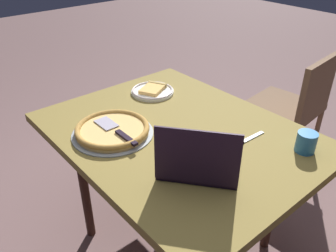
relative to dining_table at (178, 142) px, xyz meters
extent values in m
plane|color=#765855|center=(0.00, 0.00, -0.67)|extent=(12.00, 12.00, 0.00)
cube|color=olive|center=(0.00, 0.00, 0.04)|extent=(1.25, 0.97, 0.04)
cylinder|color=#391F16|center=(-0.35, -0.35, -0.32)|extent=(0.05, 0.05, 0.69)
cylinder|color=#391F16|center=(0.35, -0.35, -0.32)|extent=(0.05, 0.05, 0.69)
cylinder|color=#391F16|center=(0.35, 0.35, -0.32)|extent=(0.05, 0.05, 0.69)
cube|color=black|center=(-0.27, 0.13, 0.07)|extent=(0.36, 0.35, 0.02)
cube|color=black|center=(-0.27, 0.13, 0.08)|extent=(0.29, 0.26, 0.00)
cube|color=black|center=(-0.33, 0.21, 0.19)|extent=(0.24, 0.20, 0.22)
cube|color=navy|center=(-0.33, 0.21, 0.19)|extent=(0.22, 0.17, 0.20)
cylinder|color=white|center=(0.40, -0.16, 0.07)|extent=(0.24, 0.24, 0.01)
torus|color=silver|center=(0.40, -0.16, 0.08)|extent=(0.24, 0.24, 0.01)
cube|color=#EBB55E|center=(0.40, -0.16, 0.09)|extent=(0.16, 0.18, 0.02)
cube|color=tan|center=(0.43, -0.22, 0.09)|extent=(0.11, 0.07, 0.03)
cylinder|color=#9AA3A7|center=(0.17, 0.25, 0.06)|extent=(0.37, 0.37, 0.01)
cylinder|color=#E1B668|center=(0.17, 0.25, 0.08)|extent=(0.33, 0.33, 0.02)
torus|color=#BC8A3F|center=(0.17, 0.25, 0.09)|extent=(0.34, 0.34, 0.03)
cube|color=#B2ABBC|center=(0.22, 0.25, 0.10)|extent=(0.12, 0.07, 0.00)
cube|color=black|center=(0.06, 0.25, 0.10)|extent=(0.14, 0.02, 0.01)
cube|color=#B2BEC7|center=(-0.26, -0.20, 0.06)|extent=(0.03, 0.18, 0.00)
cube|color=black|center=(-0.26, -0.10, 0.07)|extent=(0.02, 0.10, 0.01)
cylinder|color=teal|center=(-0.47, -0.30, 0.11)|extent=(0.08, 0.08, 0.09)
cylinder|color=#4D2910|center=(-0.47, -0.30, 0.13)|extent=(0.07, 0.07, 0.01)
cube|color=brown|center=(0.08, -1.05, -0.20)|extent=(0.48, 0.48, 0.04)
cube|color=brown|center=(-0.12, -1.06, 0.00)|extent=(0.07, 0.42, 0.37)
cylinder|color=brown|center=(0.30, -1.23, -0.45)|extent=(0.03, 0.03, 0.45)
cylinder|color=brown|center=(0.26, -0.83, -0.45)|extent=(0.03, 0.03, 0.45)
cylinder|color=brown|center=(-0.10, -1.26, -0.45)|extent=(0.03, 0.03, 0.45)
cylinder|color=brown|center=(-0.13, -0.87, -0.45)|extent=(0.03, 0.03, 0.45)
camera|label=1|loc=(-1.02, 0.93, 0.91)|focal=37.07mm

